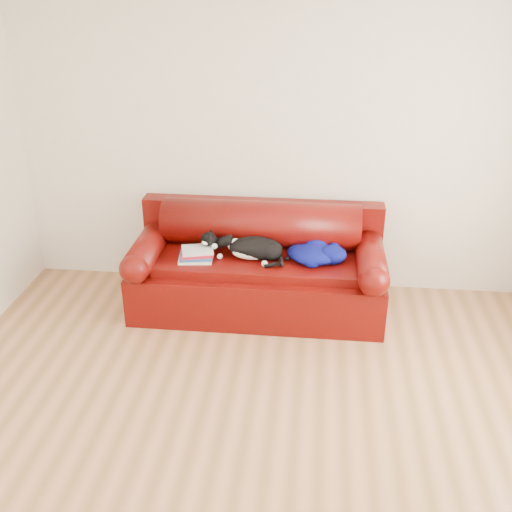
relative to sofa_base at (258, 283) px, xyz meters
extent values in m
plane|color=brown|center=(0.09, -1.49, -0.24)|extent=(4.50, 4.50, 0.00)
cube|color=beige|center=(0.09, 0.51, 1.06)|extent=(4.50, 0.02, 2.60)
cube|color=#3B0204|center=(0.00, 0.01, -0.03)|extent=(2.10, 0.90, 0.42)
cube|color=#3B0204|center=(0.00, -0.04, 0.21)|extent=(1.66, 0.62, 0.10)
cylinder|color=black|center=(-0.93, -0.32, -0.21)|extent=(0.06, 0.06, 0.05)
cylinder|color=black|center=(0.93, -0.32, -0.21)|extent=(0.06, 0.06, 0.05)
cylinder|color=black|center=(-0.93, 0.34, -0.21)|extent=(0.06, 0.06, 0.05)
cylinder|color=black|center=(0.93, 0.34, -0.21)|extent=(0.06, 0.06, 0.05)
cube|color=#3B0204|center=(0.00, 0.37, 0.19)|extent=(2.10, 0.18, 0.85)
cylinder|color=#3B0204|center=(0.00, 0.26, 0.44)|extent=(1.70, 0.40, 0.40)
cylinder|color=#3B0204|center=(-0.93, 0.01, 0.30)|extent=(0.24, 0.88, 0.24)
sphere|color=#3B0204|center=(-0.93, -0.43, 0.30)|extent=(0.24, 0.24, 0.24)
cylinder|color=#3B0204|center=(0.93, 0.01, 0.30)|extent=(0.24, 0.88, 0.24)
sphere|color=#3B0204|center=(0.93, -0.43, 0.30)|extent=(0.24, 0.24, 0.24)
cube|color=beige|center=(-0.49, -0.13, 0.28)|extent=(0.30, 0.24, 0.02)
cube|color=white|center=(-0.49, -0.13, 0.28)|extent=(0.28, 0.23, 0.02)
cube|color=#1C539A|center=(-0.49, -0.13, 0.30)|extent=(0.30, 0.25, 0.02)
cube|color=white|center=(-0.49, -0.13, 0.30)|extent=(0.28, 0.23, 0.02)
cube|color=red|center=(-0.49, -0.13, 0.33)|extent=(0.30, 0.25, 0.02)
cube|color=white|center=(-0.49, -0.13, 0.33)|extent=(0.28, 0.24, 0.02)
cube|color=silver|center=(-0.49, -0.13, 0.35)|extent=(0.29, 0.25, 0.02)
cube|color=white|center=(-0.49, -0.13, 0.35)|extent=(0.28, 0.24, 0.02)
ellipsoid|color=black|center=(-0.01, -0.05, 0.35)|extent=(0.50, 0.37, 0.18)
ellipsoid|color=white|center=(-0.05, -0.09, 0.32)|extent=(0.34, 0.23, 0.12)
ellipsoid|color=white|center=(-0.19, -0.02, 0.36)|extent=(0.15, 0.15, 0.11)
ellipsoid|color=black|center=(0.12, -0.08, 0.34)|extent=(0.23, 0.23, 0.16)
ellipsoid|color=black|center=(-0.29, 0.04, 0.41)|extent=(0.16, 0.15, 0.11)
ellipsoid|color=white|center=(-0.31, 0.00, 0.40)|extent=(0.08, 0.07, 0.05)
sphere|color=#BF7272|center=(-0.32, 0.00, 0.40)|extent=(0.02, 0.02, 0.02)
cone|color=black|center=(-0.28, 0.01, 0.47)|extent=(0.06, 0.06, 0.05)
cone|color=black|center=(-0.27, 0.07, 0.47)|extent=(0.06, 0.06, 0.05)
cylinder|color=black|center=(0.20, -0.14, 0.29)|extent=(0.05, 0.16, 0.04)
sphere|color=white|center=(-0.23, -0.03, 0.28)|extent=(0.04, 0.04, 0.04)
sphere|color=white|center=(0.07, -0.19, 0.28)|extent=(0.04, 0.04, 0.04)
ellipsoid|color=#07024A|center=(0.47, -0.04, 0.33)|extent=(0.45, 0.42, 0.13)
ellipsoid|color=#07024A|center=(0.61, -0.06, 0.34)|extent=(0.28, 0.25, 0.15)
ellipsoid|color=#07024A|center=(0.36, 0.00, 0.31)|extent=(0.28, 0.31, 0.10)
ellipsoid|color=#07024A|center=(0.48, 0.08, 0.34)|extent=(0.23, 0.19, 0.15)
ellipsoid|color=#07024A|center=(0.45, -0.15, 0.31)|extent=(0.18, 0.19, 0.09)
ellipsoid|color=silver|center=(0.55, -0.10, 0.34)|extent=(0.18, 0.09, 0.04)
camera|label=1|loc=(0.47, -4.48, 2.45)|focal=42.00mm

